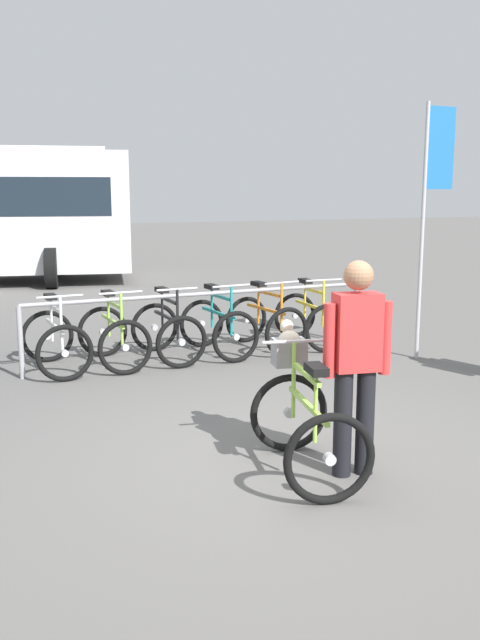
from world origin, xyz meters
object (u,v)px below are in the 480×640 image
at_px(racked_bike_white, 56,341).
at_px(racked_bike_teal, 218,327).
at_px(banner_flag, 433,183).
at_px(racked_bike_orange, 266,323).
at_px(racked_bike_black, 167,331).
at_px(person_with_featured_bike, 356,359).
at_px(racked_bike_lime, 113,336).
at_px(featured_bicycle, 303,409).
at_px(racked_bike_yellow, 310,319).

relative_size(racked_bike_white, racked_bike_teal, 0.97).
relative_size(racked_bike_teal, banner_flag, 0.36).
height_order(racked_bike_orange, banner_flag, banner_flag).
height_order(racked_bike_teal, banner_flag, banner_flag).
relative_size(racked_bike_black, racked_bike_teal, 0.99).
bearing_deg(racked_bike_white, racked_bike_teal, 0.84).
bearing_deg(banner_flag, racked_bike_teal, 153.02).
distance_m(racked_bike_teal, banner_flag, 3.28).
xyz_separation_m(racked_bike_black, person_with_featured_bike, (0.18, -4.05, 0.54)).
distance_m(person_with_featured_bike, banner_flag, 4.29).
height_order(racked_bike_lime, banner_flag, banner_flag).
relative_size(racked_bike_teal, featured_bicycle, 0.92).
bearing_deg(person_with_featured_bike, banner_flag, 44.11).
xyz_separation_m(racked_bike_lime, racked_bike_teal, (1.40, 0.02, 0.00)).
bearing_deg(racked_bike_black, racked_bike_orange, 0.84).
bearing_deg(racked_bike_black, racked_bike_lime, -179.16).
bearing_deg(racked_bike_white, banner_flag, -14.84).
distance_m(racked_bike_white, racked_bike_orange, 2.80).
relative_size(featured_bicycle, person_with_featured_bike, 0.76).
height_order(racked_bike_white, racked_bike_orange, same).
relative_size(racked_bike_lime, racked_bike_black, 1.00).
bearing_deg(banner_flag, racked_bike_lime, 162.45).
height_order(racked_bike_black, banner_flag, banner_flag).
xyz_separation_m(racked_bike_yellow, person_with_featured_bike, (-1.92, -4.08, 0.54)).
xyz_separation_m(racked_bike_white, racked_bike_black, (1.40, 0.02, 0.00)).
bearing_deg(racked_bike_orange, racked_bike_white, -179.16).
bearing_deg(racked_bike_yellow, person_with_featured_bike, -115.20).
bearing_deg(racked_bike_yellow, racked_bike_black, -179.16).
distance_m(racked_bike_orange, racked_bike_yellow, 0.70).
distance_m(racked_bike_black, racked_bike_teal, 0.70).
distance_m(racked_bike_white, racked_bike_yellow, 3.50).
bearing_deg(banner_flag, featured_bicycle, -141.27).
xyz_separation_m(racked_bike_white, racked_bike_yellow, (3.50, 0.05, 0.00)).
bearing_deg(featured_bicycle, racked_bike_orange, 68.24).
xyz_separation_m(racked_bike_white, racked_bike_teal, (2.10, 0.03, -0.00)).
xyz_separation_m(racked_bike_orange, banner_flag, (1.71, -1.23, 1.86)).
xyz_separation_m(racked_bike_black, racked_bike_yellow, (2.10, 0.03, 0.00)).
bearing_deg(racked_bike_teal, racked_bike_white, -179.16).
height_order(racked_bike_teal, person_with_featured_bike, person_with_featured_bike).
bearing_deg(featured_bicycle, person_with_featured_bike, -38.57).
relative_size(racked_bike_teal, person_with_featured_bike, 0.70).
distance_m(racked_bike_white, banner_flag, 5.02).
bearing_deg(racked_bike_lime, racked_bike_black, 0.84).
bearing_deg(racked_bike_black, racked_bike_yellow, 0.84).
height_order(person_with_featured_bike, banner_flag, banner_flag).
xyz_separation_m(racked_bike_lime, person_with_featured_bike, (0.88, -4.04, 0.54)).
relative_size(racked_bike_white, racked_bike_yellow, 0.99).
bearing_deg(person_with_featured_bike, racked_bike_black, 92.52).
bearing_deg(racked_bike_black, racked_bike_white, -179.16).
bearing_deg(person_with_featured_bike, racked_bike_yellow, 64.80).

